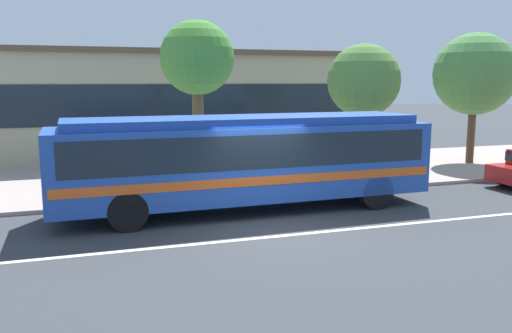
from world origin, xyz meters
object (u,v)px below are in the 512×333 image
(transit_bus, at_px, (246,156))
(street_tree_far_end, at_px, (475,74))
(bus_stop_sign, at_px, (320,142))
(street_tree_mid_block, at_px, (364,82))
(pedestrian_waiting_near_sign, at_px, (321,156))
(street_tree_near_stop, at_px, (197,60))

(transit_bus, height_order, street_tree_far_end, street_tree_far_end)
(bus_stop_sign, relative_size, street_tree_mid_block, 0.50)
(transit_bus, distance_m, bus_stop_sign, 3.47)
(bus_stop_sign, bearing_deg, street_tree_mid_block, 35.97)
(transit_bus, distance_m, street_tree_mid_block, 7.03)
(pedestrian_waiting_near_sign, distance_m, street_tree_mid_block, 3.51)
(bus_stop_sign, height_order, street_tree_mid_block, street_tree_mid_block)
(street_tree_near_stop, bearing_deg, street_tree_mid_block, -4.11)
(pedestrian_waiting_near_sign, relative_size, street_tree_far_end, 0.30)
(transit_bus, bearing_deg, pedestrian_waiting_near_sign, 35.83)
(transit_bus, relative_size, street_tree_near_stop, 1.91)
(street_tree_far_end, bearing_deg, transit_bus, -157.83)
(bus_stop_sign, distance_m, street_tree_near_stop, 5.02)
(transit_bus, xyz_separation_m, bus_stop_sign, (3.05, 1.65, 0.12))
(street_tree_near_stop, height_order, street_tree_far_end, street_tree_near_stop)
(transit_bus, distance_m, street_tree_far_end, 12.87)
(pedestrian_waiting_near_sign, relative_size, street_tree_near_stop, 0.30)
(bus_stop_sign, height_order, street_tree_near_stop, street_tree_near_stop)
(transit_bus, bearing_deg, street_tree_near_stop, 96.87)
(pedestrian_waiting_near_sign, distance_m, street_tree_near_stop, 5.36)
(bus_stop_sign, distance_m, street_tree_far_end, 9.48)
(pedestrian_waiting_near_sign, bearing_deg, transit_bus, -144.17)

